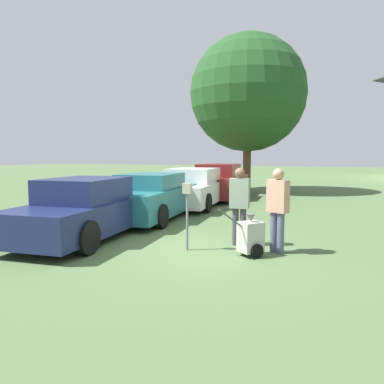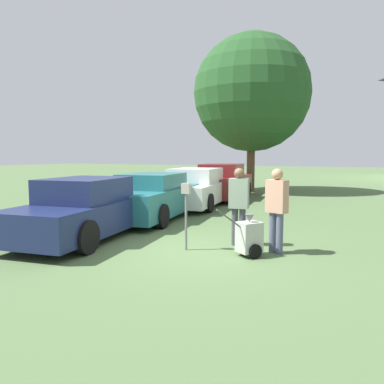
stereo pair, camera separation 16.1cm
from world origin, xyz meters
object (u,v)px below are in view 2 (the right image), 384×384
(parked_car_navy, at_px, (89,210))
(person_supervisor, at_px, (277,205))
(equipment_cart, at_px, (249,237))
(parking_meter, at_px, (186,204))
(parked_car_teal, at_px, (155,197))
(parked_car_white, at_px, (197,188))
(parked_car_maroon, at_px, (223,183))
(person_worker, at_px, (239,202))

(parked_car_navy, height_order, person_supervisor, person_supervisor)
(equipment_cart, bearing_deg, parking_meter, -139.40)
(parked_car_teal, xyz_separation_m, parking_meter, (2.70, -3.20, 0.31))
(parked_car_teal, xyz_separation_m, parked_car_white, (0.00, 3.20, 0.01))
(parked_car_maroon, relative_size, person_worker, 3.18)
(parked_car_teal, height_order, parked_car_white, parked_car_white)
(parked_car_teal, height_order, person_worker, person_worker)
(person_worker, distance_m, equipment_cart, 1.07)
(parked_car_teal, height_order, equipment_cart, parked_car_teal)
(parked_car_navy, relative_size, parking_meter, 3.47)
(person_worker, bearing_deg, parked_car_white, -64.00)
(parked_car_navy, xyz_separation_m, parked_car_teal, (-0.00, 3.08, 0.00))
(parked_car_maroon, distance_m, parking_meter, 9.64)
(parked_car_white, height_order, equipment_cart, parked_car_white)
(person_supervisor, distance_m, equipment_cart, 0.87)
(parked_car_navy, relative_size, person_supervisor, 2.84)
(parked_car_teal, bearing_deg, parked_car_navy, -97.91)
(person_worker, distance_m, person_supervisor, 0.95)
(person_worker, height_order, person_supervisor, person_supervisor)
(parked_car_teal, distance_m, parking_meter, 4.19)
(parked_car_teal, relative_size, equipment_cart, 5.20)
(person_worker, bearing_deg, person_supervisor, 154.79)
(person_supervisor, bearing_deg, parked_car_teal, -9.84)
(parked_car_maroon, bearing_deg, parking_meter, -81.70)
(parked_car_navy, distance_m, person_worker, 3.66)
(person_worker, xyz_separation_m, person_supervisor, (0.90, -0.30, 0.01))
(parked_car_maroon, distance_m, equipment_cart, 10.01)
(parked_car_teal, relative_size, person_worker, 3.02)
(parked_car_maroon, height_order, parking_meter, parked_car_maroon)
(parked_car_navy, height_order, parked_car_teal, parked_car_navy)
(parked_car_white, bearing_deg, parked_car_navy, -97.93)
(parked_car_navy, height_order, equipment_cart, parked_car_navy)
(parked_car_teal, bearing_deg, person_supervisor, -38.46)
(parked_car_maroon, xyz_separation_m, person_supervisor, (4.47, -8.70, 0.26))
(person_worker, relative_size, equipment_cart, 1.72)
(parked_car_maroon, bearing_deg, parked_car_navy, -97.93)
(parked_car_teal, relative_size, parking_meter, 3.66)
(person_supervisor, relative_size, equipment_cart, 1.74)
(parked_car_maroon, height_order, equipment_cart, parked_car_maroon)
(parking_meter, height_order, person_worker, person_worker)
(parked_car_teal, distance_m, parked_car_maroon, 6.06)
(parked_car_teal, xyz_separation_m, person_worker, (3.57, -2.34, 0.30))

